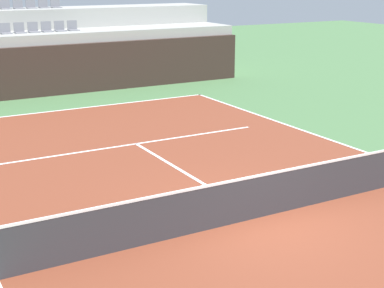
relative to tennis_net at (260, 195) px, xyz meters
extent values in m
plane|color=#477042|center=(0.00, 0.00, -0.51)|extent=(80.00, 80.00, 0.00)
cube|color=brown|center=(0.00, 0.00, -0.50)|extent=(11.00, 24.00, 0.01)
cube|color=white|center=(0.00, 11.95, -0.50)|extent=(11.00, 0.10, 0.00)
cube|color=white|center=(0.00, 6.40, -0.50)|extent=(8.26, 0.10, 0.00)
cube|color=white|center=(0.00, 3.20, -0.50)|extent=(0.10, 6.40, 0.00)
cube|color=#33231E|center=(0.00, 14.94, 0.55)|extent=(18.21, 0.30, 2.11)
cube|color=#9E9E99|center=(0.00, 16.29, 0.76)|extent=(18.21, 2.40, 2.54)
cube|color=#9E9E99|center=(0.00, 18.69, 1.20)|extent=(18.21, 2.40, 3.42)
cube|color=slate|center=(-1.47, 16.29, 2.06)|extent=(0.44, 0.44, 0.04)
cube|color=slate|center=(-1.47, 16.49, 2.28)|extent=(0.44, 0.04, 0.40)
cube|color=slate|center=(-0.88, 16.29, 2.06)|extent=(0.44, 0.44, 0.04)
cube|color=slate|center=(-0.88, 16.49, 2.28)|extent=(0.44, 0.04, 0.40)
cube|color=slate|center=(-0.29, 16.29, 2.06)|extent=(0.44, 0.44, 0.04)
cube|color=slate|center=(-0.29, 16.49, 2.28)|extent=(0.44, 0.04, 0.40)
cube|color=slate|center=(0.29, 16.29, 2.06)|extent=(0.44, 0.44, 0.04)
cube|color=slate|center=(0.29, 16.49, 2.28)|extent=(0.44, 0.04, 0.40)
cube|color=slate|center=(0.88, 16.29, 2.06)|extent=(0.44, 0.44, 0.04)
cube|color=slate|center=(0.88, 16.49, 2.28)|extent=(0.44, 0.04, 0.40)
cube|color=slate|center=(1.47, 16.29, 2.06)|extent=(0.44, 0.44, 0.04)
cube|color=slate|center=(1.47, 16.49, 2.28)|extent=(0.44, 0.04, 0.40)
cube|color=slate|center=(-0.88, 18.69, 2.93)|extent=(0.44, 0.44, 0.04)
cube|color=slate|center=(-0.88, 18.89, 3.15)|extent=(0.44, 0.04, 0.40)
cube|color=slate|center=(-0.29, 18.69, 2.93)|extent=(0.44, 0.44, 0.04)
cube|color=slate|center=(-0.29, 18.89, 3.15)|extent=(0.44, 0.04, 0.40)
cube|color=slate|center=(0.29, 18.69, 2.93)|extent=(0.44, 0.44, 0.04)
cube|color=slate|center=(0.29, 18.89, 3.15)|extent=(0.44, 0.04, 0.40)
cube|color=slate|center=(0.88, 18.69, 2.93)|extent=(0.44, 0.44, 0.04)
cube|color=slate|center=(0.88, 18.89, 3.15)|extent=(0.44, 0.04, 0.40)
cube|color=slate|center=(1.47, 18.69, 2.93)|extent=(0.44, 0.44, 0.04)
cube|color=slate|center=(1.47, 18.89, 3.15)|extent=(0.44, 0.04, 0.40)
cube|color=#333338|center=(0.00, 0.00, -0.04)|extent=(10.90, 0.02, 0.92)
cube|color=white|center=(0.00, 0.00, 0.45)|extent=(10.90, 0.04, 0.05)
camera|label=1|loc=(-6.89, -9.31, 4.48)|focal=54.75mm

